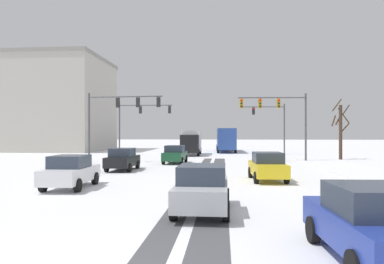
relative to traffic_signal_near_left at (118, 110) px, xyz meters
The scene contains 16 objects.
wheel_track_left_lane 15.52m from the traffic_signal_near_left, 50.39° to the right, with size 1.02×34.21×0.01m, color #4C4C51.
wheel_track_right_lane 14.80m from the traffic_signal_near_left, 54.30° to the right, with size 0.80×34.21×0.01m, color #4C4C51.
traffic_signal_near_left is the anchor object (origin of this frame).
traffic_signal_near_right 15.13m from the traffic_signal_near_left, ahead, with size 6.50×0.69×6.50m.
traffic_signal_far_left 10.22m from the traffic_signal_near_left, 93.25° to the left, with size 6.59×0.39×6.50m.
traffic_signal_far_right 21.34m from the traffic_signal_near_left, 41.29° to the left, with size 5.71×0.59×6.50m.
car_dark_green_lead 6.81m from the traffic_signal_near_left, ahead, with size 1.95×4.16×1.62m.
car_black_second 8.53m from the traffic_signal_near_left, 71.01° to the right, with size 1.88×4.12×1.62m.
car_yellow_cab_third 17.62m from the traffic_signal_near_left, 44.36° to the right, with size 1.98×4.17×1.62m.
car_white_fourth 16.33m from the traffic_signal_near_left, 81.78° to the right, with size 1.96×4.16×1.62m.
car_silver_fifth 22.78m from the traffic_signal_near_left, 66.22° to the right, with size 1.87×4.12×1.62m.
car_blue_sixth 28.34m from the traffic_signal_near_left, 62.78° to the right, with size 1.99×4.18×1.62m.
bus_oncoming 22.80m from the traffic_signal_near_left, 63.39° to the left, with size 2.90×11.07×3.38m.
box_truck_delivery 13.73m from the traffic_signal_near_left, 64.37° to the left, with size 2.40×7.44×3.02m.
bare_tree_sidewalk_far 22.55m from the traffic_signal_near_left, 14.08° to the left, with size 1.85×1.78×6.32m.
office_building_far_left_block 29.80m from the traffic_signal_near_left, 132.48° to the left, with size 22.56×15.27×14.47m.
Camera 1 is at (2.39, -5.89, 2.70)m, focal length 33.70 mm.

